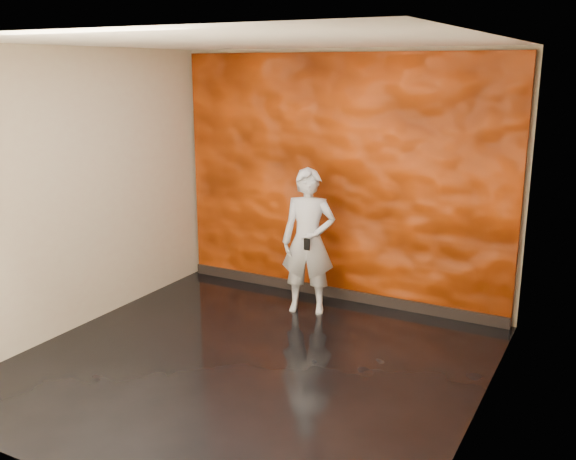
# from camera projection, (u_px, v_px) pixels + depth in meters

# --- Properties ---
(room) EXTENTS (4.02, 4.02, 2.81)m
(room) POSITION_uv_depth(u_px,v_px,m) (247.00, 213.00, 5.46)
(room) COLOR black
(room) RESTS_ON ground
(feature_wall) EXTENTS (3.90, 0.06, 2.75)m
(feature_wall) POSITION_uv_depth(u_px,v_px,m) (340.00, 180.00, 7.14)
(feature_wall) COLOR #D24208
(feature_wall) RESTS_ON ground
(baseboard) EXTENTS (3.90, 0.04, 0.12)m
(baseboard) POSITION_uv_depth(u_px,v_px,m) (336.00, 293.00, 7.43)
(baseboard) COLOR black
(baseboard) RESTS_ON ground
(man) EXTENTS (0.66, 0.53, 1.57)m
(man) POSITION_uv_depth(u_px,v_px,m) (308.00, 241.00, 6.87)
(man) COLOR #9DA1AD
(man) RESTS_ON ground
(phone) EXTENTS (0.07, 0.01, 0.13)m
(phone) POSITION_uv_depth(u_px,v_px,m) (307.00, 244.00, 6.65)
(phone) COLOR black
(phone) RESTS_ON man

